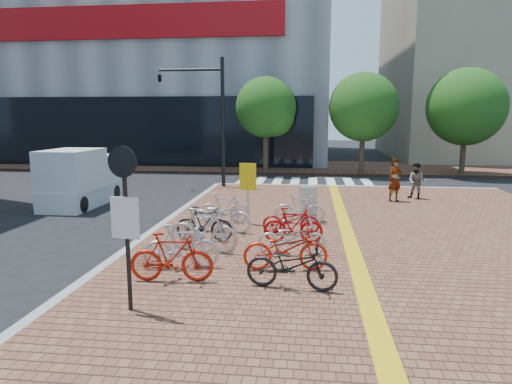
# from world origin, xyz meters

# --- Properties ---
(ground) EXTENTS (120.00, 120.00, 0.00)m
(ground) POSITION_xyz_m (0.00, 0.00, 0.00)
(ground) COLOR black
(ground) RESTS_ON ground
(sidewalk) EXTENTS (14.00, 34.00, 0.15)m
(sidewalk) POSITION_xyz_m (3.00, -5.00, 0.07)
(sidewalk) COLOR brown
(sidewalk) RESTS_ON ground
(tactile_strip) EXTENTS (0.40, 34.00, 0.01)m
(tactile_strip) POSITION_xyz_m (2.00, -5.00, 0.16)
(tactile_strip) COLOR gold
(tactile_strip) RESTS_ON sidewalk
(kerb_west) EXTENTS (0.25, 34.00, 0.15)m
(kerb_west) POSITION_xyz_m (-4.00, -5.00, 0.08)
(kerb_west) COLOR gray
(kerb_west) RESTS_ON ground
(kerb_north) EXTENTS (14.00, 0.25, 0.15)m
(kerb_north) POSITION_xyz_m (3.00, 12.00, 0.08)
(kerb_north) COLOR gray
(kerb_north) RESTS_ON ground
(far_sidewalk) EXTENTS (70.00, 8.00, 0.15)m
(far_sidewalk) POSITION_xyz_m (0.00, 21.00, 0.07)
(far_sidewalk) COLOR brown
(far_sidewalk) RESTS_ON ground
(department_store) EXTENTS (36.00, 24.27, 28.00)m
(department_store) POSITION_xyz_m (-15.99, 31.95, 13.98)
(department_store) COLOR gray
(department_store) RESTS_ON ground
(building_beige) EXTENTS (20.00, 18.00, 18.00)m
(building_beige) POSITION_xyz_m (18.00, 32.00, 9.00)
(building_beige) COLOR gray
(building_beige) RESTS_ON ground
(crosswalk) EXTENTS (7.50, 4.00, 0.01)m
(crosswalk) POSITION_xyz_m (0.50, 14.00, 0.01)
(crosswalk) COLOR silver
(crosswalk) RESTS_ON ground
(street_trees) EXTENTS (16.20, 4.60, 6.35)m
(street_trees) POSITION_xyz_m (5.04, 17.45, 4.10)
(street_trees) COLOR #38281E
(street_trees) RESTS_ON far_sidewalk
(bike_0) EXTENTS (1.83, 0.66, 1.08)m
(bike_0) POSITION_xyz_m (-2.05, -2.32, 0.69)
(bike_0) COLOR #A91A0C
(bike_0) RESTS_ON sidewalk
(bike_1) EXTENTS (1.83, 0.84, 1.06)m
(bike_1) POSITION_xyz_m (-2.09, -1.48, 0.68)
(bike_1) COLOR silver
(bike_1) RESTS_ON sidewalk
(bike_2) EXTENTS (1.98, 0.89, 1.15)m
(bike_2) POSITION_xyz_m (-1.90, -0.10, 0.72)
(bike_2) COLOR #AFAFB4
(bike_2) RESTS_ON sidewalk
(bike_3) EXTENTS (1.68, 0.54, 1.00)m
(bike_3) POSITION_xyz_m (-2.11, 0.93, 0.65)
(bike_3) COLOR black
(bike_3) RESTS_ON sidewalk
(bike_4) EXTENTS (2.05, 0.99, 1.04)m
(bike_4) POSITION_xyz_m (-1.85, 1.98, 0.67)
(bike_4) COLOR silver
(bike_4) RESTS_ON sidewalk
(bike_5) EXTENTS (1.68, 0.58, 0.99)m
(bike_5) POSITION_xyz_m (-1.98, 3.21, 0.65)
(bike_5) COLOR #B1B1B6
(bike_5) RESTS_ON sidewalk
(bike_6) EXTENTS (1.96, 0.88, 0.99)m
(bike_6) POSITION_xyz_m (0.51, -2.44, 0.65)
(bike_6) COLOR black
(bike_6) RESTS_ON sidewalk
(bike_7) EXTENTS (2.00, 0.90, 1.02)m
(bike_7) POSITION_xyz_m (0.32, -1.30, 0.66)
(bike_7) COLOR red
(bike_7) RESTS_ON sidewalk
(bike_8) EXTENTS (1.79, 0.79, 0.91)m
(bike_8) POSITION_xyz_m (0.41, -0.11, 0.61)
(bike_8) COLOR #BABABF
(bike_8) RESTS_ON sidewalk
(bike_9) EXTENTS (1.66, 0.48, 1.00)m
(bike_9) POSITION_xyz_m (0.40, 1.03, 0.65)
(bike_9) COLOR #A80C0C
(bike_9) RESTS_ON sidewalk
(bike_10) EXTENTS (1.71, 0.66, 0.89)m
(bike_10) POSITION_xyz_m (0.30, 1.94, 0.59)
(bike_10) COLOR #AC0C16
(bike_10) RESTS_ON sidewalk
(bike_11) EXTENTS (1.66, 0.49, 1.00)m
(bike_11) POSITION_xyz_m (0.53, 3.41, 0.65)
(bike_11) COLOR silver
(bike_11) RESTS_ON sidewalk
(pedestrian_a) EXTENTS (0.78, 0.70, 1.79)m
(pedestrian_a) POSITION_xyz_m (4.33, 7.83, 1.05)
(pedestrian_a) COLOR gray
(pedestrian_a) RESTS_ON sidewalk
(pedestrian_b) EXTENTS (0.94, 0.87, 1.54)m
(pedestrian_b) POSITION_xyz_m (5.36, 8.50, 0.92)
(pedestrian_b) COLOR #4E5463
(pedestrian_b) RESTS_ON sidewalk
(utility_box) EXTENTS (0.62, 0.51, 1.17)m
(utility_box) POSITION_xyz_m (0.78, 3.81, 0.74)
(utility_box) COLOR #A8A8AC
(utility_box) RESTS_ON sidewalk
(yellow_sign) EXTENTS (0.55, 0.14, 2.01)m
(yellow_sign) POSITION_xyz_m (-1.16, 3.12, 1.54)
(yellow_sign) COLOR #B7B7BC
(yellow_sign) RESTS_ON sidewalk
(notice_sign) EXTENTS (0.55, 0.17, 3.00)m
(notice_sign) POSITION_xyz_m (-2.38, -3.86, 2.04)
(notice_sign) COLOR black
(notice_sign) RESTS_ON sidewalk
(traffic_light_pole) EXTENTS (3.39, 1.31, 6.32)m
(traffic_light_pole) POSITION_xyz_m (-4.95, 11.03, 4.51)
(traffic_light_pole) COLOR black
(traffic_light_pole) RESTS_ON sidewalk
(box_truck) EXTENTS (1.85, 4.10, 2.35)m
(box_truck) POSITION_xyz_m (-8.55, 6.19, 1.11)
(box_truck) COLOR silver
(box_truck) RESTS_ON ground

